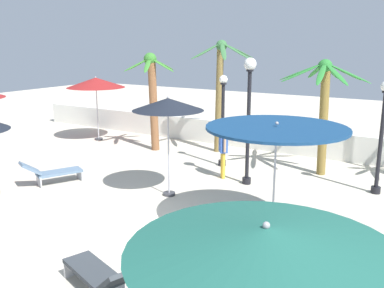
{
  "coord_description": "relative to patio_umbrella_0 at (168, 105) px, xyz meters",
  "views": [
    {
      "loc": [
        6.61,
        -7.75,
        4.43
      ],
      "look_at": [
        0.0,
        3.05,
        1.4
      ],
      "focal_mm": 39.95,
      "sensor_mm": 36.0,
      "label": 1
    }
  ],
  "objects": [
    {
      "name": "lounge_chair_0",
      "position": [
        1.83,
        -4.87,
        -2.3
      ],
      "size": [
        1.96,
        1.12,
        0.84
      ],
      "color": "#B7B7BC",
      "rests_on": "ground_plane"
    },
    {
      "name": "lamp_post_3",
      "position": [
        5.21,
        3.38,
        -0.78
      ],
      "size": [
        0.32,
        0.32,
        3.37
      ],
      "color": "black",
      "rests_on": "ground_plane"
    },
    {
      "name": "patio_umbrella_1",
      "position": [
        5.36,
        -5.98,
        -0.3
      ],
      "size": [
        3.0,
        3.0,
        2.62
      ],
      "color": "#333338",
      "rests_on": "ground_plane"
    },
    {
      "name": "palm_tree_1",
      "position": [
        -1.17,
        5.36,
        0.21
      ],
      "size": [
        2.84,
        2.55,
        4.52
      ],
      "color": "brown",
      "rests_on": "ground_plane"
    },
    {
      "name": "palm_tree_2",
      "position": [
        -3.71,
        4.24,
        -0.16
      ],
      "size": [
        2.3,
        2.18,
        4.02
      ],
      "color": "brown",
      "rests_on": "ground_plane"
    },
    {
      "name": "lounge_chair_2",
      "position": [
        3.94,
        -3.45,
        -2.3
      ],
      "size": [
        1.93,
        1.29,
        0.84
      ],
      "color": "#B7B7BC",
      "rests_on": "ground_plane"
    },
    {
      "name": "lounge_chair_1",
      "position": [
        -3.77,
        -1.1,
        -2.29
      ],
      "size": [
        1.32,
        1.92,
        0.83
      ],
      "color": "#B7B7BC",
      "rests_on": "ground_plane"
    },
    {
      "name": "patio_umbrella_5",
      "position": [
        3.58,
        -0.92,
        -0.22
      ],
      "size": [
        3.18,
        3.18,
        2.71
      ],
      "color": "#333338",
      "rests_on": "ground_plane"
    },
    {
      "name": "ground_plane",
      "position": [
        0.23,
        -2.12,
        -2.69
      ],
      "size": [
        56.0,
        56.0,
        0.0
      ],
      "primitive_type": "plane",
      "color": "beige"
    },
    {
      "name": "lamp_post_2",
      "position": [
        -0.1,
        3.59,
        -0.91
      ],
      "size": [
        0.3,
        0.3,
        3.3
      ],
      "color": "black",
      "rests_on": "ground_plane"
    },
    {
      "name": "patio_umbrella_2",
      "position": [
        -6.97,
        4.38,
        -0.05
      ],
      "size": [
        2.63,
        2.63,
        2.92
      ],
      "color": "#333338",
      "rests_on": "ground_plane"
    },
    {
      "name": "palm_tree_3",
      "position": [
        3.22,
        4.44,
        -0.11
      ],
      "size": [
        2.95,
        2.96,
        3.89
      ],
      "color": "olive",
      "rests_on": "ground_plane"
    },
    {
      "name": "patio_umbrella_0",
      "position": [
        0.0,
        0.0,
        0.0
      ],
      "size": [
        2.05,
        2.05,
        2.95
      ],
      "color": "#333338",
      "rests_on": "ground_plane"
    },
    {
      "name": "guest_0",
      "position": [
        0.6,
        2.31,
        -1.62
      ],
      "size": [
        0.41,
        0.45,
        1.76
      ],
      "color": "gold",
      "rests_on": "ground_plane"
    },
    {
      "name": "boundary_wall",
      "position": [
        0.23,
        6.58,
        -2.17
      ],
      "size": [
        25.2,
        0.3,
        1.04
      ],
      "primitive_type": "cube",
      "color": "silver",
      "rests_on": "ground_plane"
    },
    {
      "name": "lamp_post_0",
      "position": [
        1.52,
        2.17,
        -0.19
      ],
      "size": [
        0.38,
        0.38,
        3.98
      ],
      "color": "black",
      "rests_on": "ground_plane"
    }
  ]
}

